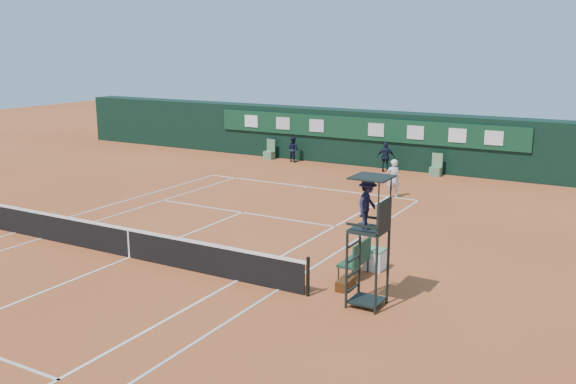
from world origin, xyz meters
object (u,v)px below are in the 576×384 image
object	(u,v)px
tennis_net	(129,242)
umpire_chair	(369,214)
player	(393,179)
player_bench	(357,258)
cooler	(375,259)

from	to	relation	value
tennis_net	umpire_chair	world-z (taller)	umpire_chair
player	player_bench	bearing A→B (deg)	66.12
umpire_chair	player_bench	size ratio (longest dim) A/B	2.85
tennis_net	player_bench	world-z (taller)	same
umpire_chair	player	bearing A→B (deg)	107.65
tennis_net	player	bearing A→B (deg)	70.01
player	cooler	bearing A→B (deg)	68.62
player_bench	player	xyz separation A→B (m)	(-2.65, 9.86, 0.26)
tennis_net	umpire_chair	distance (m)	8.25
tennis_net	player_bench	xyz separation A→B (m)	(6.96, 1.98, 0.09)
player_bench	player	distance (m)	10.21
tennis_net	cooler	xyz separation A→B (m)	(7.15, 2.83, -0.18)
cooler	tennis_net	bearing A→B (deg)	-158.44
tennis_net	cooler	bearing A→B (deg)	21.56
player	umpire_chair	bearing A→B (deg)	68.70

